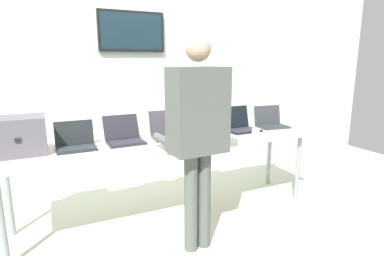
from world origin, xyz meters
name	(u,v)px	position (x,y,z in m)	size (l,w,h in m)	color
ground	(171,216)	(0.00, 0.00, -0.02)	(8.00, 8.00, 0.04)	beige
back_wall	(137,81)	(0.00, 1.13, 1.30)	(8.00, 0.11, 2.58)	silver
workbench	(170,145)	(0.00, 0.00, 0.73)	(3.07, 0.70, 0.79)	beige
equipment_box	(19,135)	(-1.29, 0.10, 0.94)	(0.40, 0.35, 0.31)	#59545F
laptop_station_0	(76,143)	(-0.86, 0.07, 0.84)	(0.33, 0.27, 0.23)	#202628
laptop_station_1	(124,136)	(-0.42, 0.10, 0.84)	(0.35, 0.35, 0.24)	#25232C
laptop_station_2	(167,132)	(0.01, 0.11, 0.84)	(0.33, 0.33, 0.26)	#3D3941
laptop_station_3	(203,128)	(0.41, 0.11, 0.85)	(0.33, 0.36, 0.28)	black
laptop_station_4	(240,125)	(0.86, 0.07, 0.84)	(0.37, 0.33, 0.26)	black
laptop_station_5	(271,122)	(1.30, 0.08, 0.84)	(0.37, 0.31, 0.24)	#33363C
person	(197,126)	(-0.01, -0.62, 1.04)	(0.46, 0.61, 1.72)	#525852
coffee_mug	(256,133)	(0.83, -0.25, 0.83)	(0.08, 0.08, 0.08)	white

